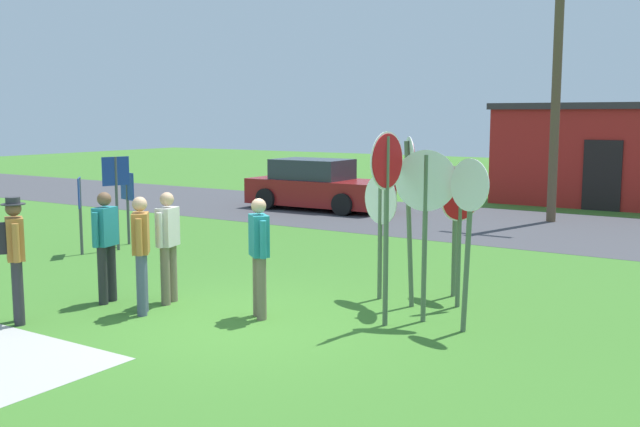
{
  "coord_description": "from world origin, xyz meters",
  "views": [
    {
      "loc": [
        6.26,
        -7.64,
        2.83
      ],
      "look_at": [
        0.05,
        1.95,
        1.3
      ],
      "focal_mm": 41.38,
      "sensor_mm": 36.0,
      "label": 1
    }
  ],
  "objects_px": {
    "person_with_sunhat": "(259,251)",
    "info_panel_leftmost": "(127,195)",
    "person_in_dark_shirt": "(14,251)",
    "utility_pole": "(558,45)",
    "stop_sign_nearest": "(459,223)",
    "stop_sign_low_front": "(387,194)",
    "person_in_blue": "(141,248)",
    "person_near_signs": "(106,241)",
    "person_on_left": "(168,241)",
    "info_panel_rightmost": "(80,202)",
    "stop_sign_rear_right": "(380,215)",
    "info_panel_middle": "(116,186)",
    "stop_sign_leaning_left": "(410,191)",
    "stop_sign_leaning_right": "(425,204)",
    "parked_car_on_street": "(317,186)",
    "stop_sign_far_back": "(469,216)",
    "stop_sign_tallest": "(455,208)"
  },
  "relations": [
    {
      "from": "person_with_sunhat",
      "to": "info_panel_leftmost",
      "type": "height_order",
      "value": "person_with_sunhat"
    },
    {
      "from": "person_with_sunhat",
      "to": "person_in_dark_shirt",
      "type": "xyz_separation_m",
      "value": [
        -2.61,
        -2.04,
        0.06
      ]
    },
    {
      "from": "utility_pole",
      "to": "stop_sign_nearest",
      "type": "bearing_deg",
      "value": -82.14
    },
    {
      "from": "stop_sign_low_front",
      "to": "person_in_blue",
      "type": "height_order",
      "value": "stop_sign_low_front"
    },
    {
      "from": "person_near_signs",
      "to": "person_on_left",
      "type": "bearing_deg",
      "value": 31.48
    },
    {
      "from": "info_panel_rightmost",
      "to": "person_near_signs",
      "type": "bearing_deg",
      "value": -34.14
    },
    {
      "from": "stop_sign_rear_right",
      "to": "info_panel_middle",
      "type": "distance_m",
      "value": 6.66
    },
    {
      "from": "stop_sign_leaning_left",
      "to": "stop_sign_leaning_right",
      "type": "xyz_separation_m",
      "value": [
        0.52,
        -0.58,
        -0.09
      ]
    },
    {
      "from": "parked_car_on_street",
      "to": "person_in_blue",
      "type": "distance_m",
      "value": 12.13
    },
    {
      "from": "stop_sign_leaning_right",
      "to": "info_panel_rightmost",
      "type": "height_order",
      "value": "stop_sign_leaning_right"
    },
    {
      "from": "stop_sign_far_back",
      "to": "info_panel_leftmost",
      "type": "relative_size",
      "value": 1.44
    },
    {
      "from": "info_panel_leftmost",
      "to": "stop_sign_far_back",
      "type": "bearing_deg",
      "value": -14.06
    },
    {
      "from": "stop_sign_leaning_left",
      "to": "person_near_signs",
      "type": "bearing_deg",
      "value": -150.09
    },
    {
      "from": "stop_sign_low_front",
      "to": "person_near_signs",
      "type": "height_order",
      "value": "stop_sign_low_front"
    },
    {
      "from": "person_near_signs",
      "to": "person_in_dark_shirt",
      "type": "distance_m",
      "value": 1.46
    },
    {
      "from": "stop_sign_leaning_left",
      "to": "person_near_signs",
      "type": "relative_size",
      "value": 1.49
    },
    {
      "from": "stop_sign_rear_right",
      "to": "person_near_signs",
      "type": "height_order",
      "value": "stop_sign_rear_right"
    },
    {
      "from": "stop_sign_nearest",
      "to": "info_panel_middle",
      "type": "height_order",
      "value": "info_panel_middle"
    },
    {
      "from": "stop_sign_leaning_left",
      "to": "info_panel_rightmost",
      "type": "xyz_separation_m",
      "value": [
        -7.43,
        0.1,
        -0.65
      ]
    },
    {
      "from": "stop_sign_nearest",
      "to": "stop_sign_low_front",
      "type": "relative_size",
      "value": 0.72
    },
    {
      "from": "parked_car_on_street",
      "to": "stop_sign_low_front",
      "type": "height_order",
      "value": "stop_sign_low_front"
    },
    {
      "from": "info_panel_rightmost",
      "to": "stop_sign_nearest",
      "type": "bearing_deg",
      "value": 2.05
    },
    {
      "from": "person_near_signs",
      "to": "person_in_blue",
      "type": "bearing_deg",
      "value": -9.95
    },
    {
      "from": "stop_sign_tallest",
      "to": "person_near_signs",
      "type": "height_order",
      "value": "stop_sign_tallest"
    },
    {
      "from": "utility_pole",
      "to": "stop_sign_far_back",
      "type": "distance_m",
      "value": 11.36
    },
    {
      "from": "stop_sign_leaning_left",
      "to": "stop_sign_rear_right",
      "type": "relative_size",
      "value": 1.31
    },
    {
      "from": "stop_sign_nearest",
      "to": "person_in_dark_shirt",
      "type": "distance_m",
      "value": 6.25
    },
    {
      "from": "utility_pole",
      "to": "stop_sign_far_back",
      "type": "xyz_separation_m",
      "value": [
        1.91,
        -10.76,
        -3.11
      ]
    },
    {
      "from": "stop_sign_leaning_left",
      "to": "stop_sign_rear_right",
      "type": "bearing_deg",
      "value": 162.4
    },
    {
      "from": "stop_sign_leaning_right",
      "to": "person_in_blue",
      "type": "distance_m",
      "value": 4.05
    },
    {
      "from": "person_in_blue",
      "to": "info_panel_middle",
      "type": "xyz_separation_m",
      "value": [
        -4.19,
        3.29,
        0.41
      ]
    },
    {
      "from": "stop_sign_nearest",
      "to": "person_in_dark_shirt",
      "type": "relative_size",
      "value": 1.09
    },
    {
      "from": "person_with_sunhat",
      "to": "person_in_dark_shirt",
      "type": "distance_m",
      "value": 3.31
    },
    {
      "from": "stop_sign_low_front",
      "to": "utility_pole",
      "type": "bearing_deg",
      "value": 94.59
    },
    {
      "from": "parked_car_on_street",
      "to": "person_in_blue",
      "type": "height_order",
      "value": "person_in_blue"
    },
    {
      "from": "stop_sign_low_front",
      "to": "info_panel_leftmost",
      "type": "height_order",
      "value": "stop_sign_low_front"
    },
    {
      "from": "utility_pole",
      "to": "stop_sign_far_back",
      "type": "height_order",
      "value": "utility_pole"
    },
    {
      "from": "stop_sign_leaning_left",
      "to": "stop_sign_leaning_right",
      "type": "distance_m",
      "value": 0.78
    },
    {
      "from": "parked_car_on_street",
      "to": "stop_sign_low_front",
      "type": "relative_size",
      "value": 1.66
    },
    {
      "from": "stop_sign_low_front",
      "to": "stop_sign_leaning_right",
      "type": "height_order",
      "value": "stop_sign_low_front"
    },
    {
      "from": "person_on_left",
      "to": "info_panel_leftmost",
      "type": "bearing_deg",
      "value": 143.63
    },
    {
      "from": "info_panel_rightmost",
      "to": "person_in_dark_shirt",
      "type": "bearing_deg",
      "value": -48.81
    },
    {
      "from": "person_with_sunhat",
      "to": "info_panel_leftmost",
      "type": "xyz_separation_m",
      "value": [
        -6.07,
        3.16,
        0.14
      ]
    },
    {
      "from": "person_near_signs",
      "to": "person_on_left",
      "type": "distance_m",
      "value": 0.94
    },
    {
      "from": "stop_sign_leaning_left",
      "to": "person_in_dark_shirt",
      "type": "height_order",
      "value": "stop_sign_leaning_left"
    },
    {
      "from": "stop_sign_leaning_left",
      "to": "info_panel_middle",
      "type": "xyz_separation_m",
      "value": [
        -7.21,
        0.87,
        -0.37
      ]
    },
    {
      "from": "utility_pole",
      "to": "person_with_sunhat",
      "type": "bearing_deg",
      "value": -93.78
    },
    {
      "from": "info_panel_leftmost",
      "to": "info_panel_middle",
      "type": "bearing_deg",
      "value": -60.62
    },
    {
      "from": "person_in_blue",
      "to": "stop_sign_leaning_left",
      "type": "bearing_deg",
      "value": 38.8
    },
    {
      "from": "utility_pole",
      "to": "person_in_blue",
      "type": "relative_size",
      "value": 5.28
    }
  ]
}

